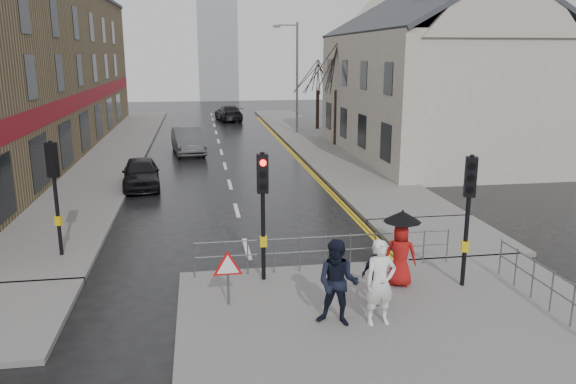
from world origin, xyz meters
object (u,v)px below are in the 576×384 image
object	(u,v)px
pedestrian_with_umbrella	(401,244)
car_mid	(188,141)
pedestrian_d	(378,273)
pedestrian_b	(338,283)
car_parked	(141,173)
pedestrian_a	(380,283)

from	to	relation	value
pedestrian_with_umbrella	car_mid	xyz separation A→B (m)	(-5.60, 21.51, -0.45)
pedestrian_d	car_mid	bearing A→B (deg)	84.79
pedestrian_with_umbrella	pedestrian_d	bearing A→B (deg)	-133.91
pedestrian_d	car_mid	xyz separation A→B (m)	(-4.71, 22.43, -0.11)
pedestrian_b	pedestrian_with_umbrella	bearing A→B (deg)	66.46
pedestrian_d	car_parked	world-z (taller)	pedestrian_d
car_mid	pedestrian_d	bearing A→B (deg)	-85.31
pedestrian_b	car_parked	size ratio (longest dim) A/B	0.48
pedestrian_d	pedestrian_with_umbrella	bearing A→B (deg)	29.02
pedestrian_a	car_parked	distance (m)	16.03
pedestrian_a	pedestrian_d	world-z (taller)	pedestrian_a
pedestrian_b	pedestrian_with_umbrella	xyz separation A→B (m)	(2.10, 1.84, 0.13)
car_mid	car_parked	bearing A→B (deg)	-110.03
pedestrian_a	pedestrian_b	size ratio (longest dim) A/B	1.00
car_parked	car_mid	size ratio (longest dim) A/B	0.84
pedestrian_a	pedestrian_with_umbrella	size ratio (longest dim) A/B	0.97
pedestrian_d	car_mid	world-z (taller)	pedestrian_d
car_parked	pedestrian_d	bearing A→B (deg)	-68.84
pedestrian_with_umbrella	car_mid	size ratio (longest dim) A/B	0.41
pedestrian_d	pedestrian_b	bearing A→B (deg)	-160.01
pedestrian_d	pedestrian_a	bearing A→B (deg)	-123.22
pedestrian_a	pedestrian_with_umbrella	bearing A→B (deg)	54.17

